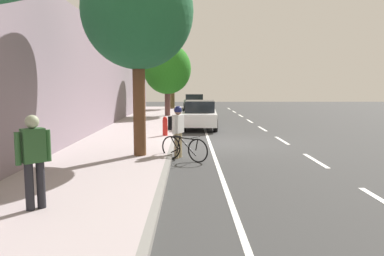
{
  "coord_description": "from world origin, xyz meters",
  "views": [
    {
      "loc": [
        1.27,
        14.7,
        2.38
      ],
      "look_at": [
        1.17,
        2.94,
        0.99
      ],
      "focal_mm": 34.36,
      "sensor_mm": 36.0,
      "label": 1
    }
  ],
  "objects_px": {
    "parked_sedan_white_second": "(200,115)",
    "pedestrian_on_phone": "(34,156)",
    "street_tree_mid_block": "(167,69)",
    "street_tree_far_end": "(138,12)",
    "parked_sedan_green_nearest": "(194,102)",
    "street_tree_near_cyclist": "(172,75)",
    "bicycle_at_curb": "(184,148)",
    "cyclist_with_backpack": "(177,126)",
    "fire_hydrant": "(165,126)"
  },
  "relations": [
    {
      "from": "bicycle_at_curb",
      "to": "parked_sedan_white_second",
      "type": "bearing_deg",
      "value": -95.03
    },
    {
      "from": "bicycle_at_curb",
      "to": "street_tree_mid_block",
      "type": "relative_size",
      "value": 0.29
    },
    {
      "from": "street_tree_mid_block",
      "to": "street_tree_far_end",
      "type": "xyz_separation_m",
      "value": [
        -0.0,
        15.06,
        1.07
      ]
    },
    {
      "from": "parked_sedan_green_nearest",
      "to": "street_tree_far_end",
      "type": "relative_size",
      "value": 0.72
    },
    {
      "from": "fire_hydrant",
      "to": "bicycle_at_curb",
      "type": "bearing_deg",
      "value": 100.86
    },
    {
      "from": "street_tree_mid_block",
      "to": "street_tree_near_cyclist",
      "type": "bearing_deg",
      "value": -90.0
    },
    {
      "from": "parked_sedan_green_nearest",
      "to": "fire_hydrant",
      "type": "xyz_separation_m",
      "value": [
        1.5,
        17.95,
        -0.18
      ]
    },
    {
      "from": "parked_sedan_green_nearest",
      "to": "bicycle_at_curb",
      "type": "relative_size",
      "value": 3.03
    },
    {
      "from": "street_tree_mid_block",
      "to": "fire_hydrant",
      "type": "height_order",
      "value": "street_tree_mid_block"
    },
    {
      "from": "pedestrian_on_phone",
      "to": "fire_hydrant",
      "type": "xyz_separation_m",
      "value": [
        -1.7,
        -9.61,
        -0.54
      ]
    },
    {
      "from": "bicycle_at_curb",
      "to": "street_tree_near_cyclist",
      "type": "xyz_separation_m",
      "value": [
        1.4,
        -23.19,
        2.91
      ]
    },
    {
      "from": "pedestrian_on_phone",
      "to": "street_tree_far_end",
      "type": "bearing_deg",
      "value": -103.22
    },
    {
      "from": "street_tree_mid_block",
      "to": "cyclist_with_backpack",
      "type": "bearing_deg",
      "value": 94.57
    },
    {
      "from": "cyclist_with_backpack",
      "to": "street_tree_near_cyclist",
      "type": "xyz_separation_m",
      "value": [
        1.18,
        -22.72,
        2.27
      ]
    },
    {
      "from": "street_tree_mid_block",
      "to": "pedestrian_on_phone",
      "type": "height_order",
      "value": "street_tree_mid_block"
    },
    {
      "from": "parked_sedan_green_nearest",
      "to": "cyclist_with_backpack",
      "type": "distance_m",
      "value": 22.17
    },
    {
      "from": "parked_sedan_white_second",
      "to": "parked_sedan_green_nearest",
      "type": "bearing_deg",
      "value": -89.38
    },
    {
      "from": "bicycle_at_curb",
      "to": "street_tree_near_cyclist",
      "type": "bearing_deg",
      "value": -86.54
    },
    {
      "from": "cyclist_with_backpack",
      "to": "street_tree_far_end",
      "type": "distance_m",
      "value": 3.74
    },
    {
      "from": "street_tree_far_end",
      "to": "pedestrian_on_phone",
      "type": "height_order",
      "value": "street_tree_far_end"
    },
    {
      "from": "parked_sedan_white_second",
      "to": "pedestrian_on_phone",
      "type": "bearing_deg",
      "value": 76.06
    },
    {
      "from": "parked_sedan_white_second",
      "to": "fire_hydrant",
      "type": "height_order",
      "value": "parked_sedan_white_second"
    },
    {
      "from": "parked_sedan_white_second",
      "to": "fire_hydrant",
      "type": "relative_size",
      "value": 5.33
    },
    {
      "from": "pedestrian_on_phone",
      "to": "fire_hydrant",
      "type": "distance_m",
      "value": 9.77
    },
    {
      "from": "parked_sedan_green_nearest",
      "to": "street_tree_mid_block",
      "type": "bearing_deg",
      "value": 74.87
    },
    {
      "from": "street_tree_near_cyclist",
      "to": "street_tree_far_end",
      "type": "distance_m",
      "value": 23.07
    },
    {
      "from": "parked_sedan_white_second",
      "to": "street_tree_near_cyclist",
      "type": "distance_m",
      "value": 15.0
    },
    {
      "from": "bicycle_at_curb",
      "to": "parked_sedan_green_nearest",
      "type": "bearing_deg",
      "value": -91.52
    },
    {
      "from": "bicycle_at_curb",
      "to": "street_tree_near_cyclist",
      "type": "height_order",
      "value": "street_tree_near_cyclist"
    },
    {
      "from": "street_tree_mid_block",
      "to": "bicycle_at_curb",
      "type": "bearing_deg",
      "value": 95.26
    },
    {
      "from": "street_tree_mid_block",
      "to": "street_tree_far_end",
      "type": "height_order",
      "value": "street_tree_far_end"
    },
    {
      "from": "parked_sedan_green_nearest",
      "to": "street_tree_near_cyclist",
      "type": "height_order",
      "value": "street_tree_near_cyclist"
    },
    {
      "from": "cyclist_with_backpack",
      "to": "street_tree_near_cyclist",
      "type": "bearing_deg",
      "value": -87.03
    },
    {
      "from": "street_tree_near_cyclist",
      "to": "street_tree_far_end",
      "type": "bearing_deg",
      "value": 90.0
    },
    {
      "from": "parked_sedan_white_second",
      "to": "street_tree_far_end",
      "type": "xyz_separation_m",
      "value": [
        2.15,
        8.41,
        3.81
      ]
    },
    {
      "from": "street_tree_near_cyclist",
      "to": "street_tree_far_end",
      "type": "height_order",
      "value": "street_tree_far_end"
    },
    {
      "from": "street_tree_near_cyclist",
      "to": "pedestrian_on_phone",
      "type": "distance_m",
      "value": 28.23
    },
    {
      "from": "parked_sedan_green_nearest",
      "to": "fire_hydrant",
      "type": "height_order",
      "value": "parked_sedan_green_nearest"
    },
    {
      "from": "parked_sedan_white_second",
      "to": "cyclist_with_backpack",
      "type": "height_order",
      "value": "cyclist_with_backpack"
    },
    {
      "from": "street_tree_near_cyclist",
      "to": "street_tree_mid_block",
      "type": "relative_size",
      "value": 0.87
    },
    {
      "from": "parked_sedan_white_second",
      "to": "fire_hydrant",
      "type": "xyz_separation_m",
      "value": [
        1.65,
        3.89,
        -0.18
      ]
    },
    {
      "from": "parked_sedan_white_second",
      "to": "street_tree_near_cyclist",
      "type": "xyz_separation_m",
      "value": [
        2.15,
        -14.62,
        2.55
      ]
    },
    {
      "from": "parked_sedan_green_nearest",
      "to": "bicycle_at_curb",
      "type": "xyz_separation_m",
      "value": [
        0.6,
        22.62,
        -0.36
      ]
    },
    {
      "from": "street_tree_mid_block",
      "to": "parked_sedan_green_nearest",
      "type": "bearing_deg",
      "value": -105.13
    },
    {
      "from": "street_tree_mid_block",
      "to": "street_tree_far_end",
      "type": "bearing_deg",
      "value": 90.0
    },
    {
      "from": "parked_sedan_white_second",
      "to": "street_tree_near_cyclist",
      "type": "relative_size",
      "value": 0.99
    },
    {
      "from": "parked_sedan_green_nearest",
      "to": "street_tree_near_cyclist",
      "type": "bearing_deg",
      "value": -15.89
    },
    {
      "from": "cyclist_with_backpack",
      "to": "street_tree_mid_block",
      "type": "distance_m",
      "value": 15.0
    },
    {
      "from": "street_tree_mid_block",
      "to": "street_tree_far_end",
      "type": "relative_size",
      "value": 0.83
    },
    {
      "from": "parked_sedan_green_nearest",
      "to": "street_tree_near_cyclist",
      "type": "xyz_separation_m",
      "value": [
        2.0,
        -0.57,
        2.55
      ]
    }
  ]
}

